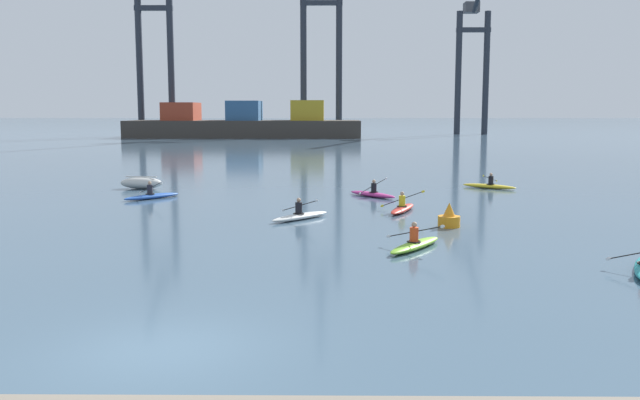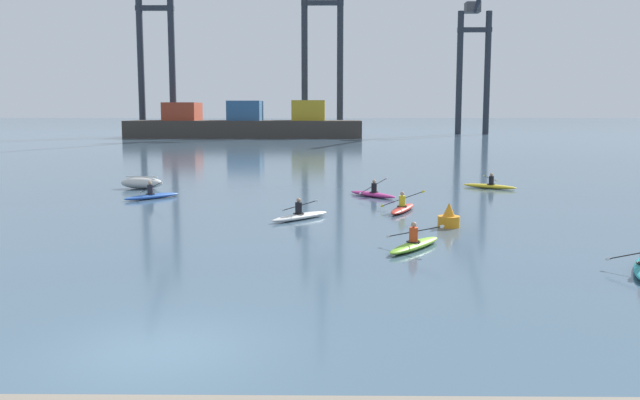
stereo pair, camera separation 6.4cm
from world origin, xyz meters
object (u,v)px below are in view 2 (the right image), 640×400
at_px(gantry_crane_west, 155,37).
at_px(gantry_crane_east_mid, 475,50).
at_px(kayak_lime, 415,244).
at_px(kayak_magenta, 373,194).
at_px(capsized_dinghy, 142,183).
at_px(kayak_yellow, 490,186).
at_px(kayak_red, 402,208).
at_px(gantry_crane_west_mid, 322,31).
at_px(kayak_blue, 152,196).
at_px(container_barge, 246,124).
at_px(channel_buoy, 449,218).
at_px(kayak_white, 300,215).

distance_m(gantry_crane_west, gantry_crane_east_mid, 60.27).
bearing_deg(kayak_lime, kayak_magenta, 92.06).
bearing_deg(gantry_crane_west, capsized_dinghy, -76.61).
bearing_deg(kayak_yellow, kayak_red, -123.52).
xyz_separation_m(gantry_crane_west, gantry_crane_west_mid, (30.24, 4.21, 1.42)).
bearing_deg(kayak_lime, kayak_blue, 133.45).
xyz_separation_m(gantry_crane_west_mid, kayak_lime, (4.09, -106.31, -19.10)).
distance_m(container_barge, kayak_magenta, 83.73).
bearing_deg(container_barge, gantry_crane_east_mid, 19.11).
height_order(channel_buoy, kayak_magenta, kayak_magenta).
height_order(channel_buoy, kayak_red, kayak_red).
xyz_separation_m(channel_buoy, kayak_red, (-1.43, 4.19, -0.19)).
xyz_separation_m(gantry_crane_west, kayak_magenta, (33.82, -88.00, -17.68)).
distance_m(gantry_crane_west, kayak_magenta, 95.92).
bearing_deg(gantry_crane_west, kayak_blue, -76.18).
bearing_deg(gantry_crane_west_mid, kayak_blue, -95.12).
relative_size(gantry_crane_west_mid, kayak_blue, 13.68).
height_order(gantry_crane_east_mid, kayak_lime, gantry_crane_east_mid).
bearing_deg(gantry_crane_east_mid, capsized_dinghy, -113.02).
relative_size(gantry_crane_west, kayak_lime, 11.06).
xyz_separation_m(gantry_crane_west_mid, kayak_magenta, (3.58, -92.21, -19.10)).
relative_size(kayak_blue, kayak_yellow, 0.95).
bearing_deg(gantry_crane_west_mid, kayak_white, -90.06).
relative_size(gantry_crane_east_mid, kayak_yellow, 10.22).
height_order(channel_buoy, kayak_blue, kayak_blue).
xyz_separation_m(kayak_lime, kayak_blue, (-12.44, 13.13, 0.00)).
height_order(capsized_dinghy, kayak_magenta, kayak_magenta).
relative_size(kayak_lime, kayak_white, 1.07).
xyz_separation_m(capsized_dinghy, kayak_red, (14.77, -9.17, -0.18)).
height_order(gantry_crane_west, capsized_dinghy, gantry_crane_west).
distance_m(container_barge, kayak_lime, 97.67).
bearing_deg(kayak_blue, gantry_crane_west, 103.82).
distance_m(gantry_crane_east_mid, kayak_white, 109.82).
bearing_deg(gantry_crane_west, kayak_magenta, -68.98).
bearing_deg(kayak_lime, kayak_red, 86.53).
bearing_deg(kayak_magenta, kayak_lime, -87.94).
distance_m(gantry_crane_west, kayak_blue, 93.31).
relative_size(channel_buoy, kayak_lime, 0.32).
bearing_deg(kayak_magenta, gantry_crane_west, 111.02).
bearing_deg(kayak_white, kayak_red, 26.38).
distance_m(container_barge, channel_buoy, 93.68).
relative_size(container_barge, kayak_yellow, 12.96).
distance_m(kayak_red, kayak_white, 5.26).
xyz_separation_m(gantry_crane_west, kayak_white, (30.14, -95.81, -17.68)).
distance_m(gantry_crane_east_mid, kayak_yellow, 95.83).
height_order(gantry_crane_west, kayak_blue, gantry_crane_west).
distance_m(gantry_crane_west, channel_buoy, 105.64).
bearing_deg(kayak_blue, kayak_lime, -46.55).
bearing_deg(kayak_magenta, kayak_white, -115.22).
xyz_separation_m(gantry_crane_east_mid, kayak_lime, (-25.28, -110.86, -16.05)).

